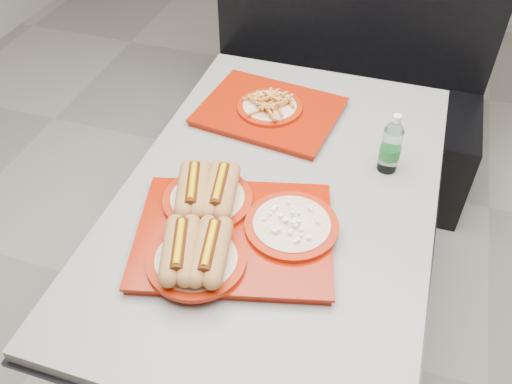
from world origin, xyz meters
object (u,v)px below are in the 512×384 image
(booth_bench, at_px, (339,94))
(tray_near, at_px, (226,227))
(diner_table, at_px, (278,228))
(water_bottle, at_px, (391,147))
(tray_far, at_px, (270,109))

(booth_bench, distance_m, tray_near, 1.38)
(diner_table, relative_size, water_bottle, 7.16)
(tray_far, relative_size, water_bottle, 2.52)
(diner_table, bearing_deg, booth_bench, 90.00)
(diner_table, height_order, water_bottle, water_bottle)
(booth_bench, bearing_deg, diner_table, -90.00)
(tray_far, bearing_deg, booth_bench, 79.58)
(booth_bench, bearing_deg, tray_near, -93.69)
(diner_table, distance_m, tray_near, 0.32)
(tray_far, distance_m, water_bottle, 0.46)
(booth_bench, xyz_separation_m, water_bottle, (0.29, -0.90, 0.43))
(tray_near, distance_m, tray_far, 0.58)
(diner_table, height_order, tray_near, tray_near)
(booth_bench, height_order, tray_far, booth_bench)
(tray_near, height_order, tray_far, tray_near)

